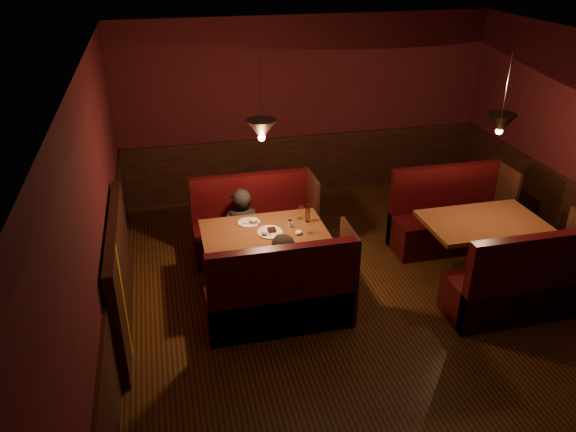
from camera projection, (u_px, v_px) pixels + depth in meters
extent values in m
cube|color=#311C0B|center=(381.00, 308.00, 6.67)|extent=(6.00, 7.00, 0.01)
cube|color=#321E15|center=(403.00, 59.00, 5.36)|extent=(6.00, 7.00, 0.01)
cube|color=#461116|center=(306.00, 108.00, 9.06)|extent=(6.00, 0.01, 2.90)
cube|color=#461116|center=(99.00, 227.00, 5.40)|extent=(0.01, 7.00, 2.90)
cube|color=black|center=(306.00, 164.00, 9.47)|extent=(6.00, 0.04, 1.00)
cube|color=black|center=(115.00, 307.00, 5.83)|extent=(0.04, 7.00, 1.00)
cube|color=black|center=(120.00, 274.00, 6.12)|extent=(0.10, 2.20, 1.30)
cube|color=gold|center=(124.00, 302.00, 5.65)|extent=(0.01, 0.12, 1.30)
cylinder|color=#333333|center=(261.00, 93.00, 5.98)|extent=(0.01, 0.01, 0.80)
cone|color=black|center=(261.00, 130.00, 6.16)|extent=(0.34, 0.34, 0.22)
sphere|color=#FFBF72|center=(262.00, 137.00, 6.20)|extent=(0.08, 0.08, 0.08)
cylinder|color=#333333|center=(507.00, 88.00, 6.18)|extent=(0.01, 0.01, 0.80)
cone|color=black|center=(500.00, 124.00, 6.36)|extent=(0.34, 0.34, 0.22)
sphere|color=#FFBF72|center=(499.00, 131.00, 6.40)|extent=(0.08, 0.08, 0.08)
cube|color=#5A3113|center=(264.00, 232.00, 6.74)|extent=(1.49, 0.90, 0.05)
cylinder|color=black|center=(264.00, 260.00, 6.91)|extent=(0.15, 0.15, 0.74)
cylinder|color=black|center=(265.00, 284.00, 7.07)|extent=(0.60, 0.60, 0.04)
cylinder|color=silver|center=(270.00, 232.00, 6.65)|extent=(0.30, 0.30, 0.02)
cube|color=black|center=(272.00, 230.00, 6.64)|extent=(0.10, 0.09, 0.04)
ellipsoid|color=silver|center=(264.00, 233.00, 6.56)|extent=(0.07, 0.07, 0.06)
cube|color=tan|center=(280.00, 235.00, 6.53)|extent=(0.09, 0.06, 0.03)
cylinder|color=silver|center=(266.00, 235.00, 6.57)|extent=(0.12, 0.08, 0.01)
cylinder|color=silver|center=(249.00, 223.00, 6.88)|extent=(0.28, 0.28, 0.02)
ellipsoid|color=beige|center=(254.00, 220.00, 6.86)|extent=(0.11, 0.11, 0.06)
cube|color=silver|center=(252.00, 224.00, 6.82)|extent=(0.21, 0.06, 0.00)
cylinder|color=white|center=(290.00, 224.00, 6.78)|extent=(0.06, 0.06, 0.09)
cylinder|color=white|center=(301.00, 213.00, 6.96)|extent=(0.08, 0.08, 0.16)
cylinder|color=white|center=(311.00, 227.00, 6.62)|extent=(0.08, 0.08, 0.16)
cylinder|color=#47230F|center=(308.00, 215.00, 6.88)|extent=(0.06, 0.06, 0.17)
cylinder|color=#47230F|center=(308.00, 207.00, 6.83)|extent=(0.03, 0.03, 0.07)
ellipsoid|color=white|center=(299.00, 232.00, 6.62)|extent=(0.12, 0.12, 0.05)
cube|color=black|center=(254.00, 240.00, 7.64)|extent=(1.59, 0.58, 0.48)
cube|color=black|center=(250.00, 212.00, 7.70)|extent=(1.59, 0.13, 1.12)
cube|color=black|center=(312.00, 213.00, 7.67)|extent=(0.04, 0.58, 1.12)
cube|color=black|center=(278.00, 305.00, 6.30)|extent=(1.59, 0.58, 0.48)
cube|color=black|center=(282.00, 293.00, 5.96)|extent=(1.59, 0.13, 1.12)
cube|color=black|center=(348.00, 272.00, 6.33)|extent=(0.04, 0.58, 1.12)
cube|color=#5A3113|center=(483.00, 222.00, 6.92)|extent=(1.45, 0.93, 0.05)
cylinder|color=black|center=(478.00, 251.00, 7.11)|extent=(0.15, 0.15, 0.76)
cylinder|color=black|center=(474.00, 275.00, 7.27)|extent=(0.61, 0.61, 0.04)
cube|color=black|center=(447.00, 232.00, 7.85)|extent=(1.56, 0.60, 0.49)
cube|color=black|center=(442.00, 203.00, 7.91)|extent=(1.56, 0.13, 1.14)
cube|color=black|center=(502.00, 205.00, 7.87)|extent=(0.04, 0.60, 1.14)
cube|color=black|center=(512.00, 294.00, 6.48)|extent=(1.56, 0.60, 0.49)
cube|color=black|center=(530.00, 282.00, 6.13)|extent=(1.56, 0.13, 1.14)
imported|color=black|center=(241.00, 214.00, 7.30)|extent=(0.54, 0.37, 1.42)
imported|color=#40352C|center=(286.00, 264.00, 6.22)|extent=(0.83, 0.75, 1.40)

